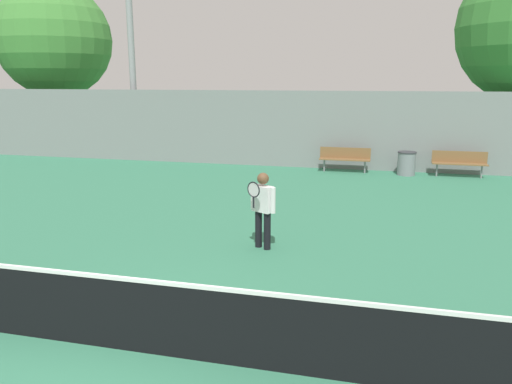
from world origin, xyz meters
The scene contains 8 objects.
ground_plane centered at (0.00, 0.00, 0.00)m, with size 100.00×100.00×0.00m, color #337556.
tennis_net centered at (0.00, 0.00, 0.50)m, with size 10.54×0.09×0.99m.
tennis_player centered at (0.88, 4.21, 0.89)m, with size 0.56×0.52×1.55m.
bench_courtside_near centered at (5.78, 13.20, 0.56)m, with size 1.83×0.40×0.89m.
bench_courtside_far centered at (1.85, 13.20, 0.56)m, with size 1.84×0.40×0.89m.
trash_bin centered at (4.02, 13.11, 0.42)m, with size 0.65×0.65×0.84m.
back_fence centered at (0.00, 13.81, 1.46)m, with size 35.51×0.06×2.92m.
tree_green_broad centered at (-12.33, 16.59, 5.14)m, with size 5.39×5.39×7.85m.
Camera 1 is at (3.09, -5.13, 3.34)m, focal length 35.00 mm.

